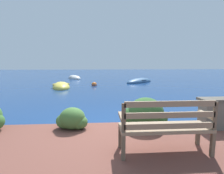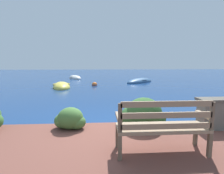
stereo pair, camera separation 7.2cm
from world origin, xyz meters
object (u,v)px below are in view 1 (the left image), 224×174
(park_bench, at_px, (166,125))
(rowboat_nearest, at_px, (61,87))
(rowboat_far, at_px, (74,78))
(rowboat_mid, at_px, (139,82))
(mooring_buoy, at_px, (94,85))

(park_bench, bearing_deg, rowboat_nearest, 119.56)
(rowboat_nearest, relative_size, rowboat_far, 1.02)
(rowboat_nearest, relative_size, rowboat_mid, 0.79)
(rowboat_far, distance_m, mooring_buoy, 6.36)
(rowboat_far, bearing_deg, mooring_buoy, -8.31)
(park_bench, relative_size, rowboat_far, 0.61)
(rowboat_nearest, bearing_deg, mooring_buoy, -80.60)
(rowboat_far, bearing_deg, park_bench, -16.47)
(rowboat_mid, bearing_deg, mooring_buoy, 165.16)
(park_bench, xyz_separation_m, mooring_buoy, (-1.50, 10.36, -0.63))
(rowboat_mid, distance_m, rowboat_far, 7.33)
(rowboat_mid, relative_size, rowboat_far, 1.28)
(park_bench, height_order, rowboat_nearest, park_bench)
(park_bench, distance_m, rowboat_far, 16.74)
(rowboat_nearest, bearing_deg, rowboat_mid, -78.23)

